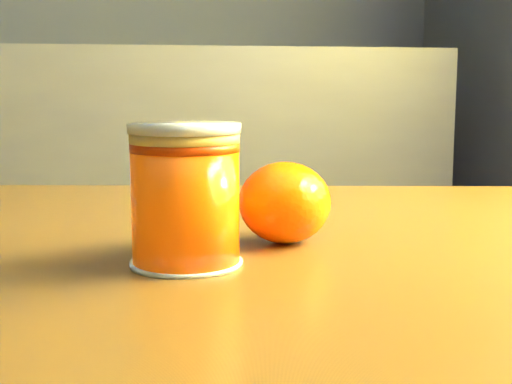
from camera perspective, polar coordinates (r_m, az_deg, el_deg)
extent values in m
cube|color=brown|center=(0.60, -2.50, -5.51)|extent=(1.03, 0.81, 0.04)
cylinder|color=#FE5505|center=(0.51, -5.66, -0.99)|extent=(0.08, 0.08, 0.09)
cylinder|color=#E3BE5C|center=(0.50, -5.74, 4.34)|extent=(0.08, 0.08, 0.01)
cylinder|color=silver|center=(0.50, -5.75, 5.02)|extent=(0.08, 0.08, 0.00)
ellipsoid|color=#FF6105|center=(0.58, 2.32, -0.84)|extent=(0.08, 0.08, 0.07)
ellipsoid|color=#FF6105|center=(0.56, -5.55, -1.94)|extent=(0.08, 0.08, 0.05)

